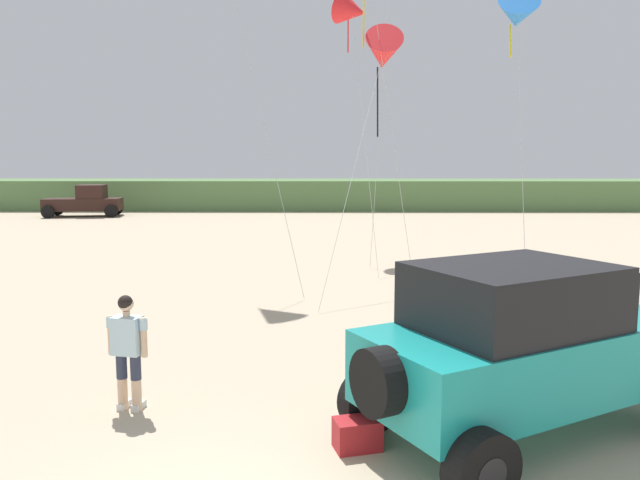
% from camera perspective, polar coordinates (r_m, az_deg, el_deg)
% --- Properties ---
extents(dune_ridge, '(90.00, 6.21, 2.09)m').
position_cam_1_polar(dune_ridge, '(45.15, -1.90, 4.29)').
color(dune_ridge, '#567A47').
rests_on(dune_ridge, ground_plane).
extents(jeep, '(4.99, 4.17, 2.26)m').
position_cam_1_polar(jeep, '(8.33, 18.61, -9.21)').
color(jeep, teal).
rests_on(jeep, ground_plane).
extents(person_watching, '(0.61, 0.37, 1.67)m').
position_cam_1_polar(person_watching, '(9.16, -17.42, -9.38)').
color(person_watching, '#DBB28E').
rests_on(person_watching, ground_plane).
extents(cooler_box, '(0.64, 0.50, 0.38)m').
position_cam_1_polar(cooler_box, '(7.92, 3.49, -17.54)').
color(cooler_box, '#B21E23').
rests_on(cooler_box, ground_plane).
extents(distant_pickup, '(4.84, 3.03, 1.98)m').
position_cam_1_polar(distant_pickup, '(41.35, -20.95, 3.36)').
color(distant_pickup, black).
rests_on(distant_pickup, ground_plane).
extents(kite_white_parafoil, '(1.42, 2.70, 7.91)m').
position_cam_1_polar(kite_white_parafoil, '(17.41, 17.85, 19.34)').
color(kite_white_parafoil, blue).
rests_on(kite_white_parafoil, ground_plane).
extents(kite_pink_ribbon, '(2.67, 6.32, 7.68)m').
position_cam_1_polar(kite_pink_ribbon, '(19.55, 5.88, 16.86)').
color(kite_pink_ribbon, red).
rests_on(kite_pink_ribbon, ground_plane).
extents(kite_black_sled, '(1.80, 6.23, 9.75)m').
position_cam_1_polar(kite_black_sled, '(24.00, 3.02, 20.48)').
color(kite_black_sled, red).
rests_on(kite_black_sled, ground_plane).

